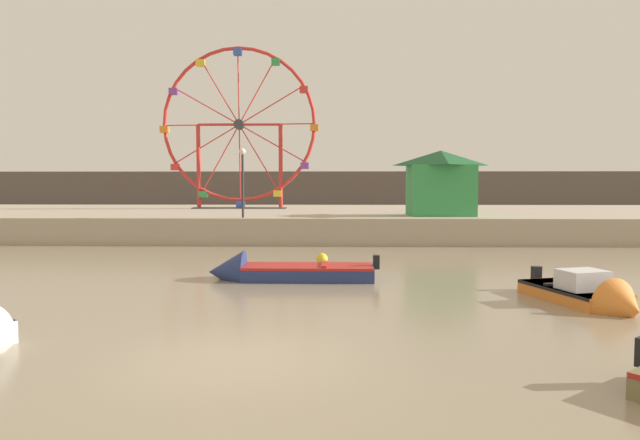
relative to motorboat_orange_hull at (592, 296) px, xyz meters
The scene contains 9 objects.
ground_plane 9.22m from the motorboat_orange_hull, 151.50° to the right, with size 240.00×240.00×0.00m, color gray.
quay_promenade 24.07m from the motorboat_orange_hull, 109.68° to the left, with size 110.00×18.71×1.36m, color tan.
distant_town_skyline 47.45m from the motorboat_orange_hull, 99.84° to the left, with size 140.00×3.00×4.40m, color #564C47.
motorboat_orange_hull is the anchor object (origin of this frame).
motorboat_navy_blue 9.09m from the motorboat_orange_hull, 156.01° to the left, with size 5.46×1.49×1.39m.
ferris_wheel_red_frame 28.82m from the motorboat_orange_hull, 117.66° to the left, with size 10.96×1.20×11.12m.
carnival_booth_green_kiosk 16.52m from the motorboat_orange_hull, 92.60° to the left, with size 3.74×2.88×3.48m.
promenade_lamp_near 18.24m from the motorboat_orange_hull, 128.05° to the left, with size 0.32×0.32×3.48m.
mooring_buoy_orange 9.87m from the motorboat_orange_hull, 134.33° to the left, with size 0.44×0.44×0.44m, color yellow.
Camera 1 is at (1.66, -9.56, 3.03)m, focal length 31.42 mm.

